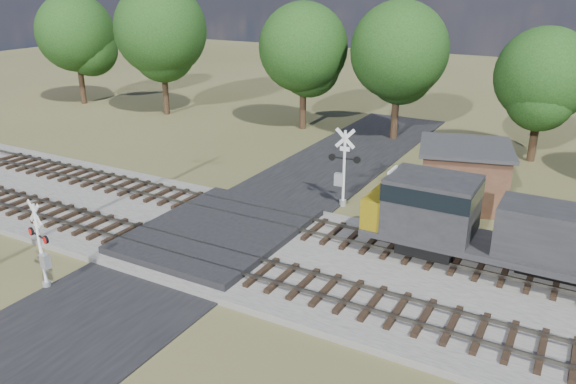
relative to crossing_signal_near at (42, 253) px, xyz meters
The scene contains 10 objects.
ground 7.86m from the crossing_signal_near, 63.68° to the left, with size 160.00×160.00×0.00m, color #494C28.
ballast_bed 15.38m from the crossing_signal_near, 28.87° to the left, with size 140.00×10.00×0.30m, color gray.
road 7.85m from the crossing_signal_near, 63.68° to the left, with size 7.00×60.00×0.08m, color black.
crossing_panel 8.24m from the crossing_signal_near, 65.24° to the left, with size 7.00×9.00×0.62m, color #262628.
track_near 8.25m from the crossing_signal_near, 36.83° to the left, with size 140.00×2.60×0.33m.
track_far 11.91m from the crossing_signal_near, 56.56° to the left, with size 140.00×2.60×0.33m.
crossing_signal_near is the anchor object (origin of this frame).
crossing_signal_far 15.88m from the crossing_signal_near, 64.39° to the left, with size 1.81×0.43×4.50m.
equipment_shed 22.09m from the crossing_signal_near, 55.10° to the left, with size 6.07×6.07×3.39m.
treeline 28.42m from the crossing_signal_near, 80.41° to the left, with size 80.96×11.39×11.90m.
Camera 1 is at (15.22, -19.79, 11.99)m, focal length 35.00 mm.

